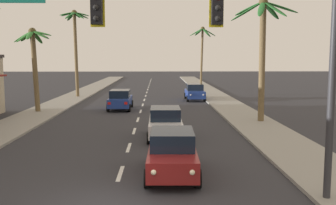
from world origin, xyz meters
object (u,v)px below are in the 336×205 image
at_px(sedan_lead_at_stop_bar, 172,153).
at_px(palm_left_farthest, 75,36).
at_px(traffic_signal_mast, 222,33).
at_px(palm_left_third, 34,54).
at_px(sedan_third_in_queue, 165,123).
at_px(sedan_oncoming_far, 120,99).
at_px(palm_right_farthest, 202,44).
at_px(sedan_parked_nearest_kerb, 195,92).
at_px(palm_right_second, 263,40).

bearing_deg(sedan_lead_at_stop_bar, palm_left_farthest, 108.46).
height_order(traffic_signal_mast, palm_left_third, traffic_signal_mast).
relative_size(sedan_third_in_queue, sedan_oncoming_far, 1.00).
relative_size(palm_left_third, palm_left_farthest, 0.71).
relative_size(sedan_oncoming_far, palm_left_farthest, 0.47).
bearing_deg(sedan_third_in_queue, sedan_lead_at_stop_bar, -88.82).
height_order(sedan_lead_at_stop_bar, palm_right_farthest, palm_right_farthest).
xyz_separation_m(sedan_lead_at_stop_bar, sedan_parked_nearest_kerb, (3.24, 25.61, 0.00)).
distance_m(palm_left_third, palm_right_second, 17.43).
bearing_deg(palm_left_third, palm_right_farthest, 57.08).
height_order(sedan_oncoming_far, palm_left_farthest, palm_left_farthest).
relative_size(traffic_signal_mast, palm_right_second, 1.28).
height_order(palm_left_farthest, palm_right_second, palm_left_farthest).
bearing_deg(palm_left_third, traffic_signal_mast, -59.28).
bearing_deg(traffic_signal_mast, sedan_oncoming_far, 103.36).
distance_m(traffic_signal_mast, sedan_lead_at_stop_bar, 5.33).
xyz_separation_m(sedan_parked_nearest_kerb, palm_right_second, (3.17, -14.04, 4.71)).
xyz_separation_m(sedan_lead_at_stop_bar, sedan_oncoming_far, (-3.75, 18.55, 0.00)).
distance_m(sedan_oncoming_far, palm_left_third, 7.79).
bearing_deg(sedan_third_in_queue, sedan_parked_nearest_kerb, 79.87).
relative_size(sedan_parked_nearest_kerb, palm_left_farthest, 0.47).
bearing_deg(sedan_third_in_queue, palm_left_farthest, 113.28).
distance_m(sedan_oncoming_far, palm_right_second, 13.19).
relative_size(traffic_signal_mast, palm_right_farthest, 1.22).
bearing_deg(sedan_parked_nearest_kerb, palm_left_third, -146.38).
xyz_separation_m(traffic_signal_mast, palm_right_farthest, (4.38, 44.20, 1.21)).
xyz_separation_m(sedan_third_in_queue, palm_right_second, (6.54, 4.86, 4.71)).
distance_m(palm_left_third, palm_right_farthest, 29.45).
bearing_deg(sedan_oncoming_far, palm_left_third, -163.55).
height_order(sedan_oncoming_far, palm_left_third, palm_left_third).
bearing_deg(traffic_signal_mast, palm_left_farthest, 109.08).
distance_m(sedan_third_in_queue, sedan_oncoming_far, 12.39).
relative_size(sedan_parked_nearest_kerb, palm_right_farthest, 0.51).
bearing_deg(sedan_oncoming_far, palm_right_farthest, 67.41).
distance_m(sedan_lead_at_stop_bar, palm_left_farthest, 30.58).
xyz_separation_m(sedan_third_in_queue, palm_left_third, (-10.12, 9.93, 3.84)).
xyz_separation_m(palm_left_farthest, palm_right_farthest, (15.22, 12.85, -0.38)).
height_order(sedan_third_in_queue, palm_right_farthest, palm_right_farthest).
height_order(palm_left_third, palm_right_second, palm_right_second).
distance_m(sedan_third_in_queue, palm_left_third, 14.68).
relative_size(traffic_signal_mast, palm_left_third, 1.59).
bearing_deg(sedan_parked_nearest_kerb, palm_left_farthest, 167.35).
relative_size(sedan_oncoming_far, palm_right_second, 0.54).
relative_size(sedan_third_in_queue, sedan_parked_nearest_kerb, 1.00).
xyz_separation_m(palm_left_third, palm_left_farthest, (0.75, 11.83, 2.04)).
distance_m(sedan_third_in_queue, palm_right_farthest, 35.53).
xyz_separation_m(traffic_signal_mast, sedan_oncoming_far, (-5.09, 21.44, -4.28)).
bearing_deg(palm_right_second, sedan_third_in_queue, -143.38).
height_order(traffic_signal_mast, sedan_third_in_queue, traffic_signal_mast).
bearing_deg(sedan_parked_nearest_kerb, sedan_oncoming_far, -134.74).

